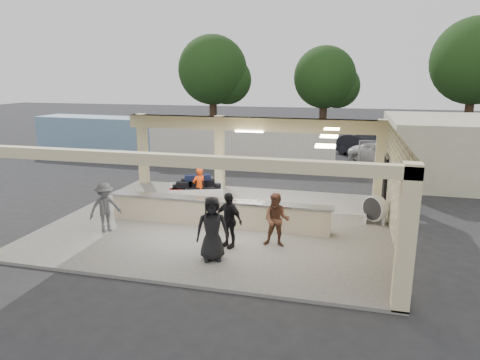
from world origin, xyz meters
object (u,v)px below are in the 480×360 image
(passenger_d, at_px, (212,229))
(passenger_c, at_px, (105,207))
(baggage_handler, at_px, (199,187))
(container_blue, at_px, (108,136))
(passenger_a, at_px, (277,220))
(drum_fan, at_px, (375,209))
(passenger_b, at_px, (229,220))
(luggage_cart, at_px, (195,189))
(baggage_counter, at_px, (217,213))
(car_white_b, at_px, (452,156))
(container_white, at_px, (243,144))
(car_dark, at_px, (365,146))
(car_white_a, at_px, (387,154))

(passenger_d, bearing_deg, passenger_c, 142.42)
(baggage_handler, distance_m, container_blue, 14.49)
(baggage_handler, distance_m, passenger_a, 5.10)
(drum_fan, bearing_deg, passenger_b, -98.92)
(luggage_cart, distance_m, container_blue, 14.29)
(drum_fan, xyz_separation_m, container_blue, (-17.23, 10.58, 0.64))
(baggage_counter, distance_m, luggage_cart, 2.70)
(car_white_b, bearing_deg, baggage_counter, 171.22)
(baggage_handler, relative_size, passenger_d, 0.85)
(luggage_cart, height_order, container_blue, container_blue)
(luggage_cart, distance_m, container_white, 9.53)
(baggage_counter, height_order, container_blue, container_blue)
(luggage_cart, height_order, drum_fan, luggage_cart)
(passenger_b, xyz_separation_m, container_white, (-2.90, 13.43, 0.24))
(passenger_a, bearing_deg, car_dark, 79.41)
(passenger_d, height_order, car_dark, passenger_d)
(container_blue, bearing_deg, car_white_b, 6.73)
(car_white_a, relative_size, car_white_b, 1.02)
(passenger_b, bearing_deg, car_dark, 101.15)
(passenger_a, distance_m, container_white, 13.72)
(container_white, bearing_deg, baggage_counter, -83.62)
(passenger_a, relative_size, passenger_c, 1.00)
(passenger_c, bearing_deg, car_dark, 11.58)
(passenger_c, bearing_deg, luggage_cart, 11.62)
(drum_fan, relative_size, container_blue, 0.10)
(drum_fan, relative_size, passenger_a, 0.60)
(passenger_b, bearing_deg, drum_fan, 62.73)
(container_blue, bearing_deg, passenger_b, -44.40)
(drum_fan, bearing_deg, passenger_c, -116.44)
(passenger_c, height_order, car_white_a, passenger_c)
(container_white, relative_size, container_blue, 1.14)
(container_blue, bearing_deg, container_white, 0.13)
(passenger_d, xyz_separation_m, car_dark, (4.78, 18.49, -0.30))
(passenger_a, height_order, passenger_b, passenger_b)
(passenger_b, xyz_separation_m, car_white_a, (5.86, 15.42, -0.35))
(luggage_cart, distance_m, car_dark, 15.27)
(drum_fan, height_order, car_white_a, car_white_a)
(passenger_b, height_order, car_dark, passenger_b)
(car_white_a, distance_m, container_white, 9.00)
(baggage_counter, distance_m, passenger_c, 3.89)
(baggage_counter, height_order, baggage_handler, baggage_handler)
(passenger_b, distance_m, car_dark, 18.02)
(passenger_b, bearing_deg, car_white_b, 83.91)
(passenger_a, height_order, car_white_a, passenger_a)
(luggage_cart, height_order, car_dark, car_dark)
(passenger_b, distance_m, passenger_d, 1.08)
(drum_fan, height_order, car_dark, car_dark)
(baggage_counter, bearing_deg, drum_fan, 16.76)
(baggage_counter, distance_m, car_dark, 16.60)
(passenger_a, bearing_deg, passenger_c, -178.48)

